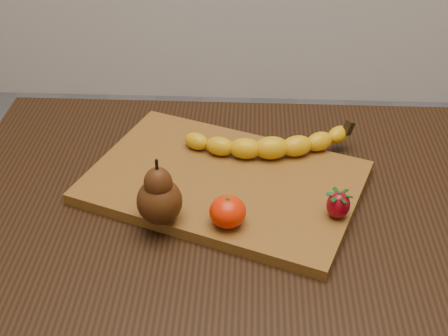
{
  "coord_description": "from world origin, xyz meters",
  "views": [
    {
      "loc": [
        0.0,
        -0.81,
        1.41
      ],
      "look_at": [
        -0.04,
        0.05,
        0.8
      ],
      "focal_mm": 50.0,
      "sensor_mm": 36.0,
      "label": 1
    }
  ],
  "objects_px": {
    "pear": "(159,191)",
    "mandarin": "(228,212)",
    "table": "(245,250)",
    "cutting_board": "(224,182)"
  },
  "relations": [
    {
      "from": "pear",
      "to": "mandarin",
      "type": "xyz_separation_m",
      "value": [
        0.11,
        -0.01,
        -0.03
      ]
    },
    {
      "from": "cutting_board",
      "to": "pear",
      "type": "distance_m",
      "value": 0.16
    },
    {
      "from": "pear",
      "to": "mandarin",
      "type": "height_order",
      "value": "pear"
    },
    {
      "from": "table",
      "to": "mandarin",
      "type": "xyz_separation_m",
      "value": [
        -0.03,
        -0.07,
        0.14
      ]
    },
    {
      "from": "cutting_board",
      "to": "mandarin",
      "type": "bearing_deg",
      "value": -63.89
    },
    {
      "from": "table",
      "to": "pear",
      "type": "xyz_separation_m",
      "value": [
        -0.13,
        -0.06,
        0.17
      ]
    },
    {
      "from": "table",
      "to": "cutting_board",
      "type": "bearing_deg",
      "value": 126.59
    },
    {
      "from": "pear",
      "to": "mandarin",
      "type": "distance_m",
      "value": 0.11
    },
    {
      "from": "table",
      "to": "mandarin",
      "type": "distance_m",
      "value": 0.16
    },
    {
      "from": "table",
      "to": "pear",
      "type": "bearing_deg",
      "value": -154.65
    }
  ]
}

